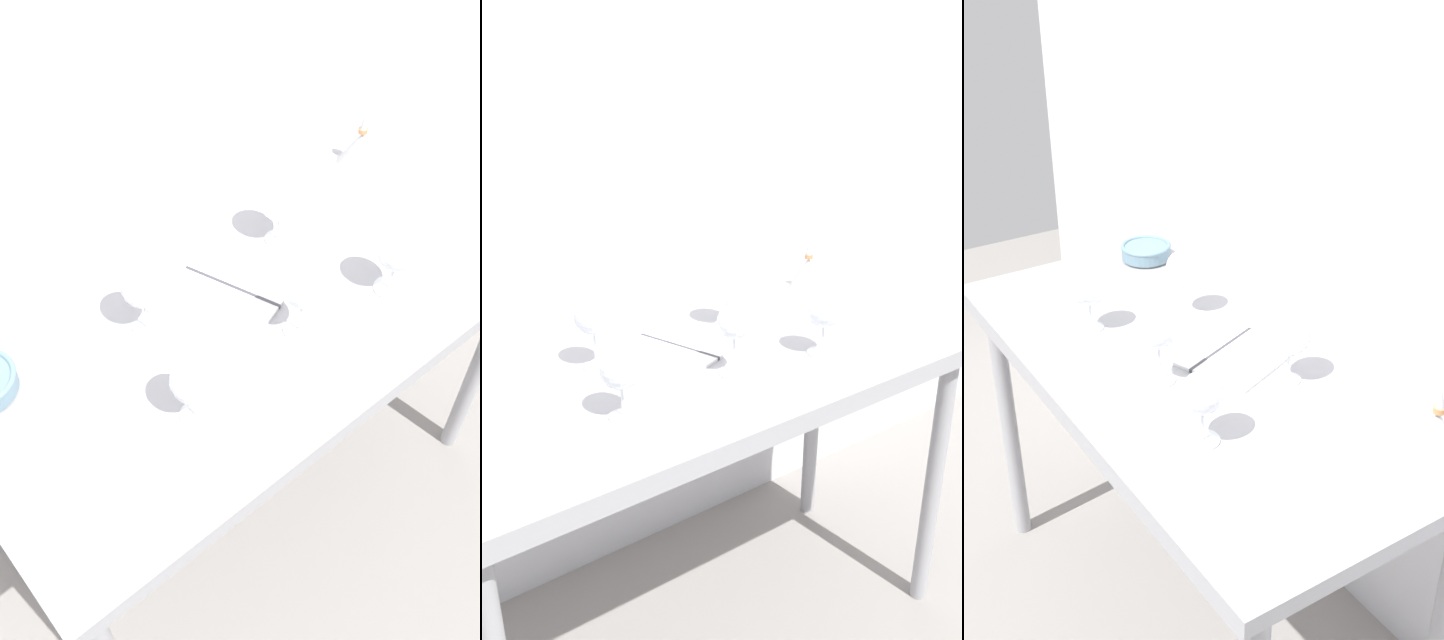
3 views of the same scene
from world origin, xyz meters
The scene contains 12 objects.
ground_plane centered at (0.00, 0.00, 0.00)m, with size 6.00×6.00×0.00m, color gray.
back_wall centered at (0.00, 0.49, 1.30)m, with size 3.80×0.04×2.60m, color silver.
steel_counter centered at (0.00, -0.01, 0.79)m, with size 1.40×0.65×0.90m.
wine_glass_near_left centered at (-0.27, -0.12, 1.01)m, with size 0.09×0.09×0.16m.
wine_glass_far_right centered at (0.19, 0.15, 1.02)m, with size 0.09×0.09×0.17m.
wine_glass_near_right centered at (0.28, -0.14, 1.01)m, with size 0.09×0.09×0.16m.
wine_glass_far_left centered at (-0.22, 0.12, 1.03)m, with size 0.09×0.09×0.18m.
wine_glass_near_center centered at (0.03, -0.10, 1.03)m, with size 0.08×0.08×0.17m.
open_notebook centered at (0.00, 0.10, 0.90)m, with size 0.38×0.34×0.01m.
tasting_sheet_upper centered at (0.39, 0.09, 0.90)m, with size 0.19×0.22×0.00m, color white.
tasting_bowl centered at (-0.57, 0.21, 0.93)m, with size 0.15×0.15×0.05m.
decanter_funnel centered at (0.56, 0.23, 0.95)m, with size 0.12×0.12×0.15m.
Camera 3 is at (1.40, -0.86, 1.92)m, focal length 45.41 mm.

